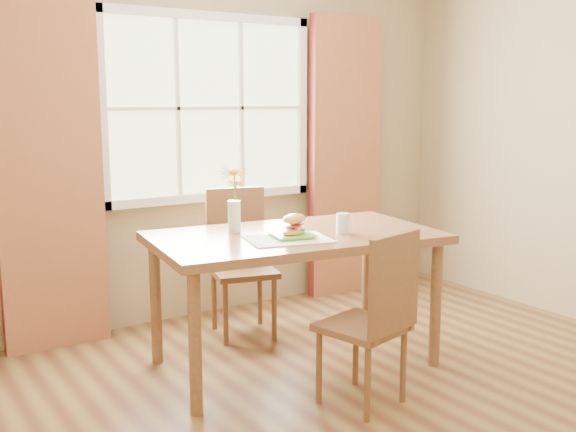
% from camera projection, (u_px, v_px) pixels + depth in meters
% --- Properties ---
extents(room, '(4.24, 3.84, 2.74)m').
position_uv_depth(room, '(385.00, 144.00, 3.25)').
color(room, brown).
rests_on(room, ground).
extents(window, '(1.62, 0.06, 1.32)m').
position_uv_depth(window, '(209.00, 108.00, 4.76)').
color(window, '#B9CF9D').
rests_on(window, room).
extents(curtain_left, '(0.65, 0.08, 2.20)m').
position_uv_depth(curtain_left, '(49.00, 176.00, 4.14)').
color(curtain_left, maroon).
rests_on(curtain_left, room).
extents(curtain_right, '(0.65, 0.08, 2.20)m').
position_uv_depth(curtain_right, '(345.00, 158.00, 5.38)').
color(curtain_right, maroon).
rests_on(curtain_right, room).
extents(dining_table, '(1.74, 1.13, 0.80)m').
position_uv_depth(dining_table, '(295.00, 247.00, 3.91)').
color(dining_table, brown).
rests_on(dining_table, room).
extents(chair_near, '(0.46, 0.46, 0.92)m').
position_uv_depth(chair_near, '(375.00, 313.00, 3.38)').
color(chair_near, brown).
rests_on(chair_near, room).
extents(chair_far, '(0.49, 0.49, 0.97)m').
position_uv_depth(chair_far, '(240.00, 254.00, 4.53)').
color(chair_far, brown).
rests_on(chair_far, room).
extents(placemat, '(0.52, 0.43, 0.01)m').
position_uv_depth(placemat, '(288.00, 239.00, 3.72)').
color(placemat, beige).
rests_on(placemat, dining_table).
extents(plate, '(0.27, 0.27, 0.01)m').
position_uv_depth(plate, '(292.00, 236.00, 3.77)').
color(plate, '#6FD234').
rests_on(plate, placemat).
extents(croissant_sandwich, '(0.20, 0.17, 0.12)m').
position_uv_depth(croissant_sandwich, '(294.00, 225.00, 3.74)').
color(croissant_sandwich, gold).
rests_on(croissant_sandwich, plate).
extents(water_glass, '(0.08, 0.08, 0.12)m').
position_uv_depth(water_glass, '(343.00, 224.00, 3.89)').
color(water_glass, silver).
rests_on(water_glass, dining_table).
extents(flower_vase, '(0.15, 0.15, 0.38)m').
position_uv_depth(flower_vase, '(234.00, 194.00, 3.89)').
color(flower_vase, silver).
rests_on(flower_vase, dining_table).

